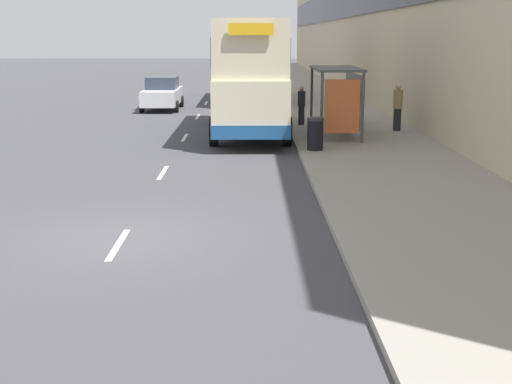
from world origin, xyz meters
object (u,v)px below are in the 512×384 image
(double_decker_bus_near, at_px, (250,75))
(litter_bin, at_px, (315,134))
(pedestrian_at_shelter, at_px, (301,105))
(pedestrian_2, at_px, (360,100))
(car_1, at_px, (246,67))
(bus_shelter, at_px, (342,89))
(pedestrian_1, at_px, (398,107))
(double_decker_bus_ahead, at_px, (252,62))
(car_0, at_px, (162,93))

(double_decker_bus_near, xyz_separation_m, litter_bin, (2.08, -5.04, -1.61))
(pedestrian_at_shelter, distance_m, pedestrian_2, 2.63)
(car_1, bearing_deg, double_decker_bus_near, -89.64)
(pedestrian_at_shelter, bearing_deg, bus_shelter, -71.45)
(pedestrian_1, relative_size, pedestrian_2, 0.97)
(bus_shelter, height_order, car_1, bus_shelter)
(pedestrian_1, height_order, pedestrian_2, pedestrian_2)
(double_decker_bus_ahead, distance_m, car_1, 25.28)
(car_1, distance_m, pedestrian_2, 37.16)
(bus_shelter, height_order, car_0, bus_shelter)
(double_decker_bus_near, bearing_deg, bus_shelter, -29.68)
(pedestrian_1, height_order, litter_bin, pedestrian_1)
(double_decker_bus_ahead, relative_size, pedestrian_2, 5.42)
(car_1, height_order, litter_bin, car_1)
(pedestrian_at_shelter, distance_m, litter_bin, 6.68)
(litter_bin, bearing_deg, pedestrian_1, 52.63)
(car_1, xyz_separation_m, pedestrian_1, (5.94, -39.46, 0.16))
(pedestrian_1, bearing_deg, bus_shelter, -146.63)
(pedestrian_1, bearing_deg, double_decker_bus_ahead, 111.34)
(bus_shelter, xyz_separation_m, pedestrian_2, (1.35, 4.21, -0.78))
(bus_shelter, xyz_separation_m, car_0, (-7.83, 11.22, -1.04))
(double_decker_bus_near, xyz_separation_m, car_1, (-0.25, 39.16, -1.38))
(car_1, height_order, pedestrian_2, pedestrian_2)
(pedestrian_2, bearing_deg, litter_bin, -109.26)
(pedestrian_1, bearing_deg, pedestrian_at_shelter, 151.59)
(bus_shelter, xyz_separation_m, litter_bin, (-1.22, -3.16, -1.21))
(bus_shelter, xyz_separation_m, pedestrian_1, (2.40, 1.58, -0.81))
(bus_shelter, relative_size, litter_bin, 4.00)
(pedestrian_1, distance_m, pedestrian_2, 2.83)
(car_0, xyz_separation_m, pedestrian_at_shelter, (6.65, -7.71, 0.11))
(double_decker_bus_near, distance_m, car_0, 10.48)
(double_decker_bus_near, xyz_separation_m, car_0, (-4.53, 9.34, -1.44))
(car_1, distance_m, pedestrian_1, 39.91)
(car_1, bearing_deg, pedestrian_at_shelter, -86.39)
(car_1, xyz_separation_m, pedestrian_at_shelter, (2.37, -37.53, 0.05))
(bus_shelter, relative_size, car_1, 1.10)
(car_0, bearing_deg, litter_bin, 114.68)
(litter_bin, bearing_deg, pedestrian_at_shelter, 89.63)
(pedestrian_at_shelter, bearing_deg, double_decker_bus_near, -142.33)
(pedestrian_2, bearing_deg, pedestrian_at_shelter, -164.73)
(pedestrian_1, bearing_deg, car_0, 136.70)
(pedestrian_2, height_order, litter_bin, pedestrian_2)
(pedestrian_at_shelter, xyz_separation_m, pedestrian_2, (2.53, 0.69, 0.14))
(double_decker_bus_near, distance_m, pedestrian_at_shelter, 2.99)
(car_0, xyz_separation_m, litter_bin, (6.61, -14.38, -0.17))
(bus_shelter, bearing_deg, pedestrian_1, 33.37)
(pedestrian_at_shelter, bearing_deg, car_1, 93.61)
(pedestrian_1, xyz_separation_m, pedestrian_2, (-1.05, 2.63, 0.03))
(bus_shelter, height_order, pedestrian_1, bus_shelter)
(double_decker_bus_ahead, xyz_separation_m, car_0, (-4.67, -4.58, -1.44))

